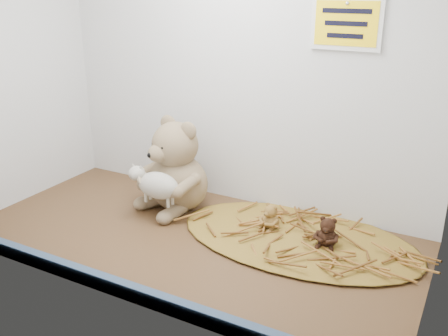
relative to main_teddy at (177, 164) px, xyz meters
The scene contains 8 objects.
alcove_shell 34.53cm from the main_teddy, 26.82° to the right, with size 120.40×60.20×90.40cm.
front_rail 48.20cm from the main_teddy, 73.15° to the right, with size 119.28×2.20×3.60cm, color #374D6A.
straw_bed 41.65cm from the main_teddy, ahead, with size 65.92×38.28×1.28cm, color brown.
main_teddy is the anchor object (origin of this frame).
toy_lamb 10.52cm from the main_teddy, 90.00° to the right, with size 16.71×10.19×10.79cm, color #B9B3A6, non-canonical shape.
mini_teddy_tan 32.45cm from the main_teddy, ahead, with size 5.87×6.20×7.28cm, color olive, non-canonical shape.
mini_teddy_brown 48.54cm from the main_teddy, ahead, with size 6.45×6.80×7.99cm, color black, non-canonical shape.
wall_sign 61.33cm from the main_teddy, 17.31° to the left, with size 16.00×1.20×11.00cm, color yellow.
Camera 1 is at (64.62, -100.13, 64.91)cm, focal length 40.00 mm.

